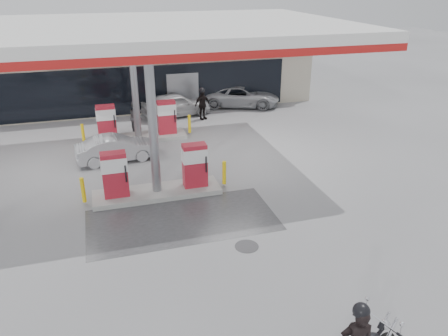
# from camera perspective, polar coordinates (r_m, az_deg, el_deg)

# --- Properties ---
(ground) EXTENTS (90.00, 90.00, 0.00)m
(ground) POSITION_cam_1_polar(r_m,az_deg,el_deg) (14.14, -7.47, -7.04)
(ground) COLOR gray
(ground) RESTS_ON ground
(wet_patch) EXTENTS (6.00, 3.00, 0.00)m
(wet_patch) POSITION_cam_1_polar(r_m,az_deg,el_deg) (14.20, -5.47, -6.77)
(wet_patch) COLOR #4C4C4F
(wet_patch) RESTS_ON ground
(drain_cover) EXTENTS (0.70, 0.70, 0.01)m
(drain_cover) POSITION_cam_1_polar(r_m,az_deg,el_deg) (12.90, 2.99, -10.18)
(drain_cover) COLOR #38383A
(drain_cover) RESTS_ON ground
(store_building) EXTENTS (22.00, 8.22, 4.00)m
(store_building) POSITION_cam_1_polar(r_m,az_deg,el_deg) (28.50, -13.19, 12.80)
(store_building) COLOR #BCB39D
(store_building) RESTS_ON ground
(canopy) EXTENTS (16.00, 10.02, 5.51)m
(canopy) POSITION_cam_1_polar(r_m,az_deg,el_deg) (17.22, -11.35, 16.98)
(canopy) COLOR silver
(canopy) RESTS_ON ground
(pump_island_near) EXTENTS (5.14, 1.30, 1.78)m
(pump_island_near) POSITION_cam_1_polar(r_m,az_deg,el_deg) (15.56, -8.84, -1.12)
(pump_island_near) COLOR #9E9E99
(pump_island_near) RESTS_ON ground
(pump_island_far) EXTENTS (5.14, 1.30, 1.78)m
(pump_island_far) POSITION_cam_1_polar(r_m,az_deg,el_deg) (21.13, -11.22, 5.52)
(pump_island_far) COLOR #9E9E99
(pump_island_far) RESTS_ON ground
(sedan_white) EXTENTS (4.04, 2.23, 1.30)m
(sedan_white) POSITION_cam_1_polar(r_m,az_deg,el_deg) (24.49, -6.30, 8.23)
(sedan_white) COLOR #BCBCBE
(sedan_white) RESTS_ON ground
(attendant) EXTENTS (0.71, 0.86, 1.61)m
(attendant) POSITION_cam_1_polar(r_m,az_deg,el_deg) (22.06, -11.42, 6.54)
(attendant) COLOR #505155
(attendant) RESTS_ON ground
(hatchback_silver) EXTENTS (3.44, 1.52, 1.10)m
(hatchback_silver) POSITION_cam_1_polar(r_m,az_deg,el_deg) (18.86, -13.85, 2.49)
(hatchback_silver) COLOR #9EA1A5
(hatchback_silver) RESTS_ON ground
(parked_car_right) EXTENTS (4.89, 3.46, 1.24)m
(parked_car_right) POSITION_cam_1_polar(r_m,az_deg,el_deg) (26.29, 2.28, 9.38)
(parked_car_right) COLOR #9C9FA4
(parked_car_right) RESTS_ON ground
(biker_walking) EXTENTS (1.04, 0.76, 1.65)m
(biker_walking) POSITION_cam_1_polar(r_m,az_deg,el_deg) (23.75, -2.86, 8.28)
(biker_walking) COLOR black
(biker_walking) RESTS_ON ground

